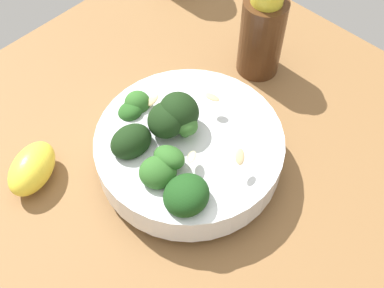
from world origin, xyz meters
TOP-DOWN VIEW (x-y plane):
  - ground_plane at (0.00, 0.00)cm, footprint 67.45×67.45cm
  - bowl_of_broccoli at (-0.05, -0.19)cm, footprint 21.56×21.56cm
  - lemon_wedge at (-11.72, -14.00)cm, footprint 7.09×8.46cm
  - bottle_short at (-4.51, 18.40)cm, footprint 5.85×5.85cm

SIDE VIEW (x-z plane):
  - ground_plane at x=0.00cm, z-range -3.37..0.00cm
  - lemon_wedge at x=-11.72cm, z-range 0.00..4.42cm
  - bowl_of_broccoli at x=-0.05cm, z-range -1.71..9.46cm
  - bottle_short at x=-4.51cm, z-range -0.51..12.85cm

